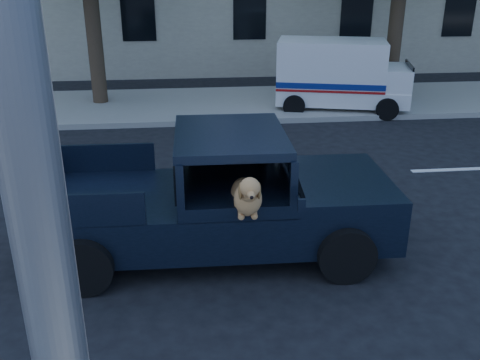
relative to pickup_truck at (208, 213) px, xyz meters
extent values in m
plane|color=black|center=(1.20, -0.58, -0.63)|extent=(120.00, 120.00, 0.00)
cube|color=gray|center=(1.20, 8.62, -0.56)|extent=(60.00, 4.00, 0.15)
cylinder|color=#332619|center=(-2.80, 9.02, 1.57)|extent=(0.44, 0.44, 4.40)
cylinder|color=#332619|center=(6.20, 9.02, 1.57)|extent=(0.44, 0.44, 4.40)
cube|color=black|center=(0.08, 0.02, 0.00)|extent=(5.24, 2.10, 0.66)
cube|color=black|center=(1.94, -0.01, 0.41)|extent=(1.54, 2.03, 0.16)
cube|color=black|center=(0.33, 0.02, 1.17)|extent=(1.59, 1.95, 0.12)
cube|color=black|center=(1.15, 0.00, 0.82)|extent=(0.29, 1.73, 0.57)
cube|color=black|center=(0.53, -0.44, 0.19)|extent=(0.56, 0.56, 0.38)
cube|color=black|center=(1.11, -1.25, 0.65)|extent=(0.10, 0.05, 0.16)
cube|color=silver|center=(4.28, 7.79, -0.15)|extent=(4.00, 2.54, 0.44)
cube|color=silver|center=(3.93, 7.88, 0.74)|extent=(3.32, 2.36, 1.32)
cube|color=silver|center=(5.69, 7.43, 0.38)|extent=(1.17, 1.78, 0.62)
cube|color=navy|center=(3.73, 7.06, 0.25)|extent=(2.91, 0.76, 0.16)
cube|color=#9E0F0F|center=(3.73, 7.06, 0.11)|extent=(2.91, 0.76, 0.06)
cube|color=yellow|center=(-1.06, -4.44, 1.93)|extent=(0.20, 0.03, 0.50)
camera|label=1|loc=(-0.29, -7.16, 3.47)|focal=40.00mm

